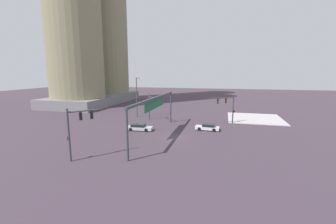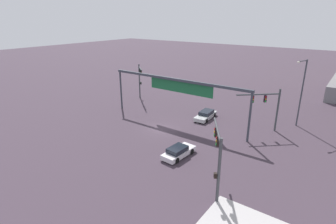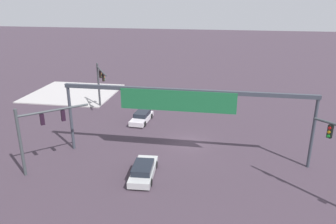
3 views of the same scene
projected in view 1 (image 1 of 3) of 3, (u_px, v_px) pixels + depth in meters
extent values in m
plane|color=#3F323E|center=(174.00, 137.00, 36.82)|extent=(239.37, 239.37, 0.00)
cube|color=#B2ADAD|center=(255.00, 118.00, 51.81)|extent=(12.74, 12.05, 0.15)
cylinder|color=#37393E|center=(233.00, 109.00, 46.57)|extent=(0.26, 0.26, 5.99)
cylinder|color=#37393E|center=(222.00, 98.00, 45.31)|extent=(3.09, 4.84, 0.19)
cube|color=black|center=(226.00, 101.00, 45.72)|extent=(0.39, 0.41, 0.95)
cylinder|color=red|center=(227.00, 100.00, 45.52)|extent=(0.16, 0.20, 0.20)
cylinder|color=orange|center=(226.00, 101.00, 45.57)|extent=(0.16, 0.20, 0.20)
cylinder|color=green|center=(226.00, 102.00, 45.62)|extent=(0.16, 0.20, 0.20)
cube|color=black|center=(218.00, 101.00, 45.17)|extent=(0.39, 0.41, 0.95)
cylinder|color=red|center=(218.00, 100.00, 44.96)|extent=(0.16, 0.20, 0.20)
cylinder|color=orange|center=(218.00, 101.00, 45.02)|extent=(0.16, 0.20, 0.20)
cylinder|color=green|center=(218.00, 103.00, 45.07)|extent=(0.16, 0.20, 0.20)
cube|color=black|center=(234.00, 111.00, 46.38)|extent=(0.36, 0.38, 0.44)
cylinder|color=#3B4144|center=(149.00, 107.00, 50.72)|extent=(0.25, 0.25, 5.93)
cylinder|color=#3B4144|center=(154.00, 98.00, 47.75)|extent=(4.50, 4.09, 0.19)
cube|color=black|center=(152.00, 100.00, 48.75)|extent=(0.41, 0.41, 0.95)
cylinder|color=red|center=(153.00, 99.00, 48.77)|extent=(0.19, 0.18, 0.20)
cylinder|color=orange|center=(153.00, 100.00, 48.82)|extent=(0.19, 0.18, 0.20)
cylinder|color=green|center=(153.00, 102.00, 48.87)|extent=(0.19, 0.18, 0.20)
cube|color=black|center=(156.00, 101.00, 47.24)|extent=(0.41, 0.41, 0.95)
cylinder|color=red|center=(156.00, 100.00, 47.26)|extent=(0.19, 0.18, 0.20)
cylinder|color=orange|center=(156.00, 101.00, 47.31)|extent=(0.19, 0.18, 0.20)
cylinder|color=green|center=(156.00, 102.00, 47.36)|extent=(0.19, 0.18, 0.20)
cylinder|color=#373D42|center=(69.00, 135.00, 26.36)|extent=(0.24, 0.24, 6.50)
cylinder|color=#373D42|center=(85.00, 111.00, 26.99)|extent=(3.12, 2.77, 0.18)
cube|color=black|center=(81.00, 116.00, 26.80)|extent=(0.41, 0.41, 0.95)
cylinder|color=red|center=(80.00, 114.00, 26.88)|extent=(0.19, 0.18, 0.20)
cylinder|color=orange|center=(80.00, 116.00, 26.93)|extent=(0.19, 0.18, 0.20)
cylinder|color=green|center=(80.00, 118.00, 26.99)|extent=(0.19, 0.18, 0.20)
cube|color=black|center=(92.00, 115.00, 27.53)|extent=(0.41, 0.41, 0.95)
cylinder|color=red|center=(91.00, 113.00, 27.61)|extent=(0.19, 0.18, 0.20)
cylinder|color=orange|center=(91.00, 115.00, 27.66)|extent=(0.19, 0.18, 0.20)
cylinder|color=green|center=(91.00, 117.00, 27.71)|extent=(0.19, 0.18, 0.20)
cube|color=black|center=(69.00, 138.00, 26.64)|extent=(0.38, 0.38, 0.44)
cylinder|color=#3B3E47|center=(137.00, 97.00, 53.22)|extent=(0.20, 0.20, 9.49)
cylinder|color=#3B3E47|center=(139.00, 78.00, 51.89)|extent=(0.83, 1.59, 0.12)
ellipsoid|color=silver|center=(141.00, 79.00, 51.38)|extent=(0.53, 0.67, 0.20)
cylinder|color=#363B45|center=(127.00, 136.00, 26.50)|extent=(0.28, 0.28, 6.31)
cylinder|color=#363B45|center=(171.00, 108.00, 47.60)|extent=(0.28, 0.28, 6.31)
cube|color=#363B45|center=(155.00, 98.00, 36.47)|extent=(22.51, 0.35, 0.35)
cube|color=#1A6238|center=(155.00, 103.00, 37.32)|extent=(10.36, 0.08, 1.89)
cube|color=slate|center=(95.00, 99.00, 78.50)|extent=(36.58, 18.38, 2.94)
cube|color=#B5B6B8|center=(140.00, 128.00, 41.30)|extent=(2.07, 4.89, 0.55)
cube|color=black|center=(138.00, 125.00, 41.26)|extent=(1.71, 2.58, 0.50)
cylinder|color=black|center=(149.00, 128.00, 41.85)|extent=(0.26, 0.65, 0.64)
cylinder|color=black|center=(146.00, 130.00, 40.25)|extent=(0.26, 0.65, 0.64)
cylinder|color=black|center=(134.00, 127.00, 42.40)|extent=(0.26, 0.65, 0.64)
cylinder|color=black|center=(131.00, 129.00, 40.79)|extent=(0.26, 0.65, 0.64)
cube|color=silver|center=(207.00, 128.00, 41.44)|extent=(2.04, 4.47, 0.55)
cube|color=black|center=(209.00, 125.00, 41.27)|extent=(1.67, 2.37, 0.50)
cylinder|color=black|center=(199.00, 129.00, 41.14)|extent=(0.27, 0.65, 0.64)
cylinder|color=black|center=(201.00, 127.00, 42.63)|extent=(0.27, 0.65, 0.64)
cylinder|color=black|center=(214.00, 130.00, 40.29)|extent=(0.27, 0.65, 0.64)
cylinder|color=black|center=(215.00, 128.00, 41.78)|extent=(0.27, 0.65, 0.64)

